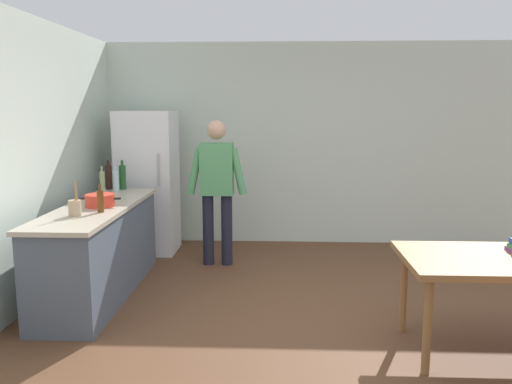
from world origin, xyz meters
TOP-DOWN VIEW (x-y plane):
  - ground_plane at (0.00, 0.00)m, footprint 14.00×14.00m
  - wall_back at (0.00, 3.00)m, footprint 6.40×0.12m
  - wall_left at (-2.60, 0.20)m, footprint 0.12×5.60m
  - kitchen_counter at (-2.00, 0.80)m, footprint 0.64×2.20m
  - refrigerator at (-1.90, 2.40)m, footprint 0.70×0.67m
  - person at (-0.95, 1.85)m, footprint 0.70×0.22m
  - dining_table at (1.40, -0.30)m, footprint 1.40×0.90m
  - cooking_pot at (-1.95, 0.75)m, footprint 0.40×0.28m
  - utensil_jar at (-2.02, 0.31)m, footprint 0.11×0.11m
  - bottle_beer_brown at (-1.85, 0.48)m, footprint 0.06×0.06m
  - bottle_water_clear at (-2.08, 1.67)m, footprint 0.07×0.07m
  - bottle_wine_green at (-2.05, 1.82)m, footprint 0.08×0.08m
  - bottle_vinegar_tall at (-2.14, 1.40)m, footprint 0.06×0.06m
  - bottle_wine_dark at (-2.21, 1.82)m, footprint 0.08×0.08m

SIDE VIEW (x-z plane):
  - ground_plane at x=0.00m, z-range 0.00..0.00m
  - kitchen_counter at x=-2.00m, z-range 0.00..0.90m
  - dining_table at x=1.40m, z-range 0.30..1.05m
  - refrigerator at x=-1.90m, z-range 0.00..1.80m
  - cooking_pot at x=-1.95m, z-range 0.90..1.02m
  - person at x=-0.95m, z-range 0.13..1.83m
  - utensil_jar at x=-2.02m, z-range 0.82..1.14m
  - bottle_beer_brown at x=-1.85m, z-range 0.88..1.14m
  - bottle_water_clear at x=-2.08m, z-range 0.88..1.18m
  - bottle_vinegar_tall at x=-2.14m, z-range 0.88..1.20m
  - bottle_wine_green at x=-2.05m, z-range 0.88..1.22m
  - bottle_wine_dark at x=-2.21m, z-range 0.88..1.22m
  - wall_back at x=0.00m, z-range 0.00..2.70m
  - wall_left at x=-2.60m, z-range 0.00..2.70m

